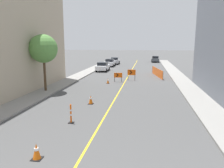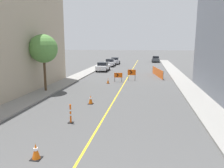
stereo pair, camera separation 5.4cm
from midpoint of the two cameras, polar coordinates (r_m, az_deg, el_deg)
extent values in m
cube|color=gold|center=(33.79, 4.38, 2.36)|extent=(0.12, 59.51, 0.01)
cube|color=gray|center=(35.11, -7.48, 2.72)|extent=(2.22, 59.51, 0.14)
cube|color=gray|center=(33.97, 16.64, 2.10)|extent=(2.22, 59.51, 0.14)
cube|color=black|center=(10.34, -19.15, -17.94)|extent=(0.43, 0.43, 0.03)
cone|color=orange|center=(10.18, -19.27, -16.19)|extent=(0.35, 0.35, 0.68)
cylinder|color=white|center=(10.14, -19.30, -15.78)|extent=(0.18, 0.18, 0.11)
cube|color=black|center=(17.85, -5.65, -5.15)|extent=(0.42, 0.42, 0.03)
cone|color=orange|center=(17.76, -5.67, -4.03)|extent=(0.33, 0.33, 0.69)
cylinder|color=white|center=(17.73, -5.68, -3.77)|extent=(0.17, 0.17, 0.11)
cube|color=black|center=(26.61, -1.13, 0.16)|extent=(0.35, 0.35, 0.03)
cone|color=orange|center=(26.55, -1.13, 0.89)|extent=(0.28, 0.28, 0.65)
cylinder|color=white|center=(26.54, -1.13, 1.05)|extent=(0.14, 0.14, 0.10)
cube|color=black|center=(13.93, -10.73, -9.89)|extent=(0.32, 0.32, 0.04)
cylinder|color=#EF560C|center=(13.75, -10.81, -7.70)|extent=(0.10, 0.10, 1.08)
cylinder|color=white|center=(13.77, -10.80, -7.91)|extent=(0.11, 0.11, 0.11)
cylinder|color=white|center=(13.68, -10.85, -6.75)|extent=(0.11, 0.11, 0.11)
sphere|color=#EF560C|center=(13.58, -10.90, -5.41)|extent=(0.11, 0.11, 0.11)
cube|color=#EF560C|center=(27.66, 1.55, 2.32)|extent=(1.05, 0.16, 0.59)
cube|color=black|center=(27.61, 1.38, 2.48)|extent=(0.29, 0.05, 0.29)
cube|color=black|center=(27.64, 1.38, 2.14)|extent=(0.29, 0.05, 0.29)
cylinder|color=black|center=(27.81, 0.63, 1.17)|extent=(0.06, 0.06, 0.56)
cylinder|color=black|center=(27.69, 2.46, 1.12)|extent=(0.06, 0.06, 0.56)
cube|color=#EF560C|center=(28.63, 5.08, 3.05)|extent=(1.06, 0.14, 0.71)
cube|color=black|center=(28.58, 4.91, 3.24)|extent=(0.34, 0.05, 0.34)
cube|color=black|center=(28.61, 4.91, 2.85)|extent=(0.34, 0.05, 0.34)
cylinder|color=black|center=(28.77, 4.16, 1.64)|extent=(0.06, 0.06, 0.74)
cylinder|color=black|center=(28.71, 5.95, 1.59)|extent=(0.06, 0.06, 0.74)
cube|color=#EF560C|center=(33.09, 11.67, 3.01)|extent=(1.24, 6.94, 1.18)
cylinder|color=#262626|center=(29.69, 13.12, 2.10)|extent=(0.05, 0.05, 1.18)
cylinder|color=#262626|center=(36.50, 10.50, 3.76)|extent=(0.05, 0.05, 1.18)
cube|color=silver|center=(38.46, -2.45, 4.40)|extent=(1.84, 4.32, 0.72)
cube|color=black|center=(38.18, -2.52, 5.32)|extent=(1.55, 1.95, 0.55)
cylinder|color=black|center=(39.97, -3.27, 4.12)|extent=(0.23, 0.64, 0.64)
cylinder|color=black|center=(39.64, -0.84, 4.08)|extent=(0.23, 0.64, 0.64)
cylinder|color=black|center=(37.39, -4.14, 3.65)|extent=(0.23, 0.64, 0.64)
cylinder|color=black|center=(37.03, -1.56, 3.61)|extent=(0.23, 0.64, 0.64)
cube|color=silver|center=(46.32, -0.57, 5.48)|extent=(1.82, 4.31, 0.72)
cube|color=black|center=(46.05, -0.62, 6.24)|extent=(1.54, 1.94, 0.55)
cylinder|color=black|center=(47.80, -1.32, 5.20)|extent=(0.22, 0.64, 0.64)
cylinder|color=black|center=(47.53, 0.72, 5.17)|extent=(0.22, 0.64, 0.64)
cylinder|color=black|center=(45.20, -1.93, 4.88)|extent=(0.22, 0.64, 0.64)
cylinder|color=black|center=(44.90, 0.22, 4.85)|extent=(0.22, 0.64, 0.64)
cube|color=#B7B7BC|center=(51.21, 0.72, 5.97)|extent=(2.05, 4.40, 0.72)
cube|color=black|center=(50.95, 0.69, 6.67)|extent=(1.64, 2.02, 0.55)
cylinder|color=black|center=(52.68, 0.01, 5.71)|extent=(0.26, 0.65, 0.64)
cylinder|color=black|center=(52.44, 1.86, 5.68)|extent=(0.26, 0.65, 0.64)
cylinder|color=black|center=(50.06, -0.47, 5.45)|extent=(0.26, 0.65, 0.64)
cylinder|color=black|center=(49.81, 1.48, 5.42)|extent=(0.26, 0.65, 0.64)
cube|color=#474C51|center=(57.77, 11.19, 6.31)|extent=(1.82, 4.31, 0.72)
cube|color=black|center=(57.51, 11.22, 6.92)|extent=(1.54, 1.94, 0.55)
cylinder|color=black|center=(59.10, 10.30, 6.08)|extent=(0.22, 0.64, 0.64)
cylinder|color=black|center=(59.16, 11.96, 6.03)|extent=(0.22, 0.64, 0.64)
cylinder|color=black|center=(56.44, 10.35, 5.87)|extent=(0.22, 0.64, 0.64)
cylinder|color=black|center=(56.51, 12.09, 5.81)|extent=(0.22, 0.64, 0.64)
cylinder|color=#4C3823|center=(22.83, -17.20, 2.25)|extent=(0.24, 0.24, 3.14)
sphere|color=#568E42|center=(22.61, -17.56, 8.81)|extent=(2.78, 2.78, 2.78)
camera|label=1|loc=(0.03, -90.07, -0.01)|focal=35.00mm
camera|label=2|loc=(0.03, 89.93, 0.01)|focal=35.00mm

